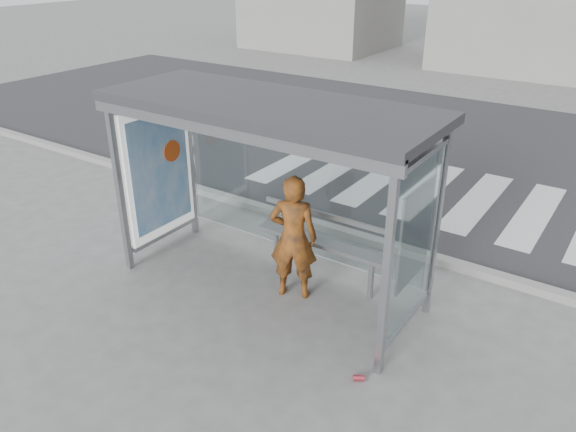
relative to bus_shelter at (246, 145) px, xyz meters
The scene contains 9 objects.
ground 2.02m from the bus_shelter, ahead, with size 80.00×80.00×0.00m, color slate.
road 7.22m from the bus_shelter, 86.94° to the left, with size 30.00×10.00×0.01m, color #2C2C2F.
curb 2.72m from the bus_shelter, 78.88° to the left, with size 30.00×0.18×0.12m, color gray.
crosswalk 4.94m from the bus_shelter, 78.89° to the left, with size 6.55×3.00×0.00m.
bus_shelter is the anchor object (origin of this frame).
building_center 17.95m from the bus_shelter, 88.81° to the left, with size 8.00×5.00×5.00m, color gray.
person 1.34m from the bus_shelter, ahead, with size 0.63×0.41×1.72m, color #CD4A13.
bench 1.72m from the bus_shelter, 30.97° to the left, with size 1.97×0.24×1.02m.
soda_can 3.14m from the bus_shelter, 23.88° to the right, with size 0.07×0.07×0.13m, color #D23D4D.
Camera 1 is at (3.89, -5.28, 4.28)m, focal length 35.00 mm.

